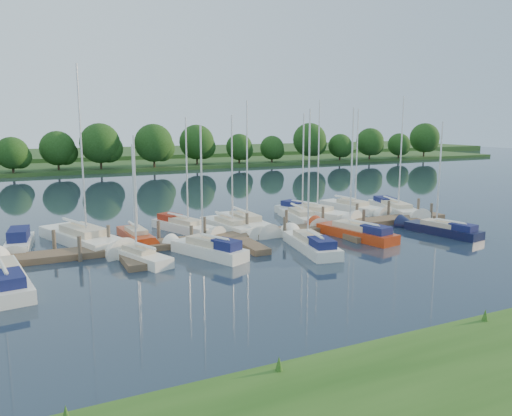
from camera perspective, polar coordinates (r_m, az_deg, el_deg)
name	(u,v)px	position (r m, az deg, el deg)	size (l,w,h in m)	color
ground	(286,268)	(29.72, 3.44, -6.85)	(260.00, 260.00, 0.00)	#192532
dock	(237,239)	(36.01, -2.21, -3.53)	(40.00, 6.00, 0.40)	brown
mooring_pilings	(231,230)	(36.93, -2.91, -2.56)	(38.24, 2.84, 2.00)	#473D33
far_shore	(97,165)	(101.15, -17.69, 4.74)	(180.00, 30.00, 0.60)	#214018
distant_hill	(81,155)	(125.87, -19.32, 5.76)	(220.00, 40.00, 1.40)	#355927
treeline	(95,148)	(87.86, -17.89, 6.58)	(144.47, 10.03, 8.31)	#38281C
motorboat	(19,244)	(37.45, -25.45, -3.73)	(2.04, 5.40, 1.73)	white
sailboat_n_2	(85,241)	(37.08, -18.95, -3.54)	(5.21, 10.02, 12.79)	white
sailboat_n_3	(137,237)	(37.18, -13.48, -3.26)	(1.81, 6.16, 7.93)	#A72F0F
sailboat_n_4	(185,227)	(39.58, -8.13, -2.22)	(3.79, 7.11, 9.23)	white
sailboat_n_5	(231,227)	(39.48, -2.88, -2.23)	(2.75, 7.41, 9.40)	white
sailboat_n_6	(246,225)	(40.47, -1.18, -1.90)	(2.06, 8.20, 10.59)	white
sailboat_n_7	(301,218)	(43.25, 5.17, -1.19)	(2.67, 7.54, 9.59)	white
sailboat_n_8	(314,213)	(45.66, 6.61, -0.57)	(4.39, 8.47, 10.76)	white
sailboat_n_9	(353,208)	(48.89, 11.04, -0.05)	(2.93, 7.97, 10.09)	white
sailboat_n_10	(396,209)	(49.16, 15.73, -0.14)	(3.94, 8.97, 11.19)	white
sailboat_s_0	(2,279)	(29.79, -27.05, -7.25)	(3.05, 8.95, 11.27)	white
sailboat_s_1	(139,258)	(31.66, -13.24, -5.53)	(3.01, 5.71, 7.55)	white
sailboat_s_2	(207,251)	(32.30, -5.59, -4.88)	(3.77, 6.48, 8.76)	white
sailboat_s_3	(310,245)	(33.96, 6.17, -4.19)	(2.87, 7.66, 9.75)	white
sailboat_s_4	(354,233)	(37.85, 11.11, -2.85)	(3.14, 7.80, 9.94)	#A72F0F
sailboat_s_5	(440,230)	(40.85, 20.32, -2.37)	(2.78, 6.99, 8.87)	#0F1433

